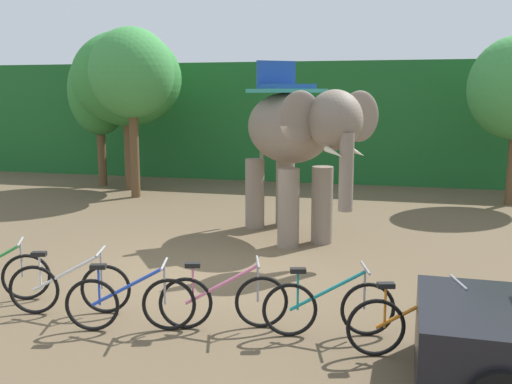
# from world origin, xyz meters

# --- Properties ---
(ground_plane) EXTENTS (80.00, 80.00, 0.00)m
(ground_plane) POSITION_xyz_m (0.00, 0.00, 0.00)
(ground_plane) COLOR brown
(foliage_hedge) EXTENTS (36.00, 6.00, 4.15)m
(foliage_hedge) POSITION_xyz_m (0.00, 13.61, 2.07)
(foliage_hedge) COLOR #1E6028
(foliage_hedge) RESTS_ON ground
(tree_left) EXTENTS (2.01, 2.01, 4.59)m
(tree_left) POSITION_xyz_m (-6.49, 8.36, 3.12)
(tree_left) COLOR brown
(tree_left) RESTS_ON ground
(tree_center) EXTENTS (3.41, 3.41, 5.03)m
(tree_center) POSITION_xyz_m (-5.22, 7.87, 3.52)
(tree_center) COLOR brown
(tree_center) RESTS_ON ground
(tree_center_right) EXTENTS (2.46, 2.46, 4.97)m
(tree_center_right) POSITION_xyz_m (-4.44, 6.60, 3.64)
(tree_center_right) COLOR brown
(tree_center_right) RESTS_ON ground
(elephant) EXTENTS (3.40, 3.93, 3.78)m
(elephant) POSITION_xyz_m (1.05, 2.84, 2.20)
(elephant) COLOR gray
(elephant) RESTS_ON ground
(bike_white) EXTENTS (1.66, 0.63, 0.92)m
(bike_white) POSITION_xyz_m (-1.23, -2.16, 0.39)
(bike_white) COLOR black
(bike_white) RESTS_ON ground
(bike_blue) EXTENTS (1.66, 0.62, 0.92)m
(bike_blue) POSITION_xyz_m (-0.13, -2.50, 0.39)
(bike_blue) COLOR black
(bike_blue) RESTS_ON ground
(bike_pink) EXTENTS (1.65, 0.65, 0.92)m
(bike_pink) POSITION_xyz_m (1.03, -2.13, 0.39)
(bike_pink) COLOR black
(bike_pink) RESTS_ON ground
(bike_teal) EXTENTS (1.66, 0.62, 0.92)m
(bike_teal) POSITION_xyz_m (2.40, -2.04, 0.39)
(bike_teal) COLOR black
(bike_teal) RESTS_ON ground
(bike_orange) EXTENTS (1.66, 0.63, 0.92)m
(bike_orange) POSITION_xyz_m (3.49, -2.35, 0.39)
(bike_orange) COLOR black
(bike_orange) RESTS_ON ground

